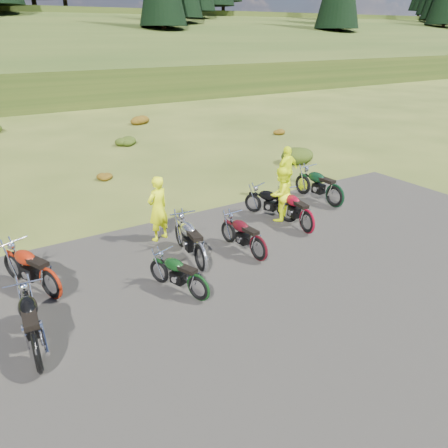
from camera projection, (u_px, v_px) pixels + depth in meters
ground at (232, 273)px, 11.10m from camera, size 300.00×300.00×0.00m
gravel_pad at (282, 312)px, 9.54m from camera, size 20.00×12.00×0.04m
shrub_4 at (103, 175)px, 17.96m from camera, size 0.77×0.77×0.45m
shrub_5 at (125, 140)px, 23.45m from camera, size 1.03×1.03×0.61m
shrub_6 at (139, 118)px, 28.94m from camera, size 1.30×1.30×0.77m
shrub_7 at (299, 152)px, 20.44m from camera, size 1.56×1.56×0.92m
shrub_8 at (277, 131)px, 26.06m from camera, size 0.77×0.77×0.45m
motorcycle_0 at (41, 371)px, 7.87m from camera, size 0.92×2.29×1.17m
motorcycle_1 at (54, 299)px, 9.99m from camera, size 1.55×2.30×1.15m
motorcycle_2 at (199, 301)px, 9.92m from camera, size 1.23×1.95×0.97m
motorcycle_3 at (201, 272)px, 11.13m from camera, size 1.02×2.32×1.18m
motorcycle_4 at (258, 261)px, 11.65m from camera, size 0.81×2.03×1.04m
motorcycle_5 at (288, 223)px, 14.01m from camera, size 1.35×2.11×1.05m
motorcycle_6 at (306, 234)px, 13.24m from camera, size 0.95×2.19×1.11m
motorcycle_7 at (334, 208)px, 15.21m from camera, size 0.90×2.36×1.22m
person_middle at (158, 210)px, 12.47m from camera, size 0.81×0.66×1.92m
person_right_a at (280, 195)px, 13.84m from camera, size 0.98×0.84×1.74m
person_right_b at (287, 171)px, 16.09m from camera, size 1.12×0.62×1.82m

